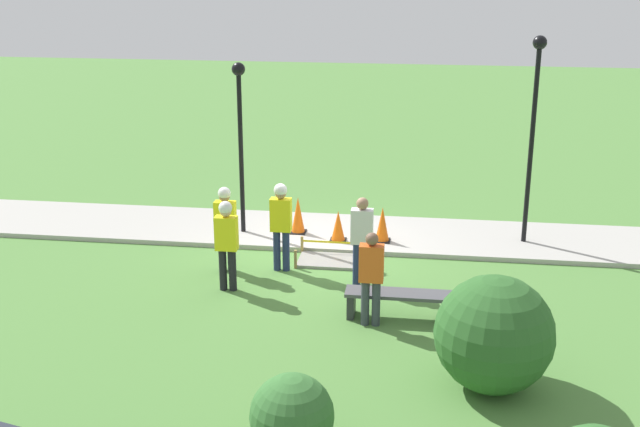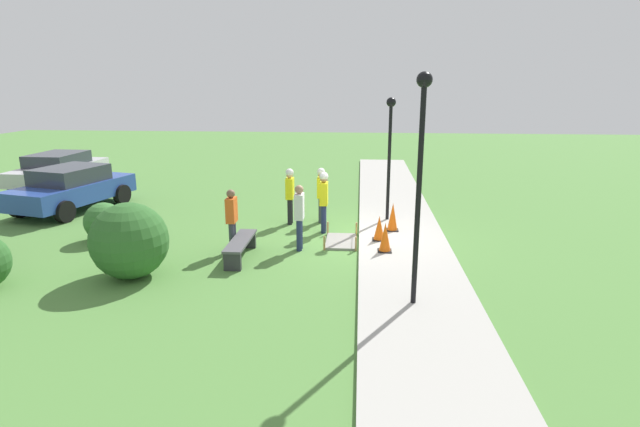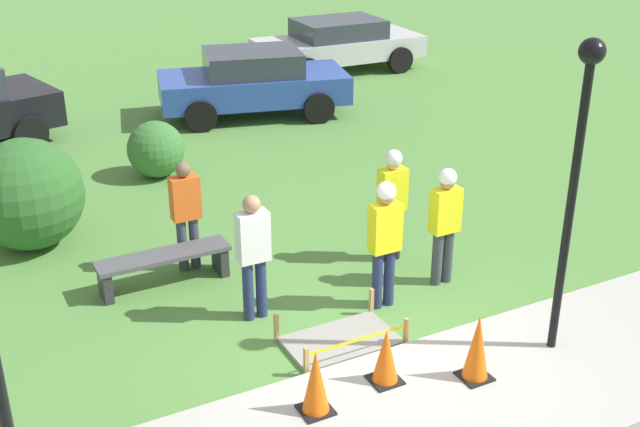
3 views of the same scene
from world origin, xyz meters
TOP-DOWN VIEW (x-y plane):
  - ground_plane at (0.00, 0.00)m, footprint 60.00×60.00m
  - sidewalk at (0.00, -1.17)m, footprint 28.00×2.35m
  - wet_concrete_patch at (-0.35, 0.48)m, footprint 1.40×0.86m
  - traffic_cone_near_patch at (-1.27, -0.64)m, footprint 0.34×0.34m
  - traffic_cone_far_patch at (-0.35, -0.53)m, footprint 0.34×0.34m
  - traffic_cone_sidewalk_edge at (0.57, -0.94)m, footprint 0.34×0.34m
  - park_bench at (-1.79, 2.88)m, footprint 1.83×0.44m
  - worker_supervisor at (0.57, 1.02)m, footprint 0.40×0.25m
  - worker_assistant at (1.37, 2.10)m, footprint 0.40×0.25m
  - worker_trainee at (1.63, 1.18)m, footprint 0.40×0.24m
  - bystander_in_orange_shirt at (-1.33, 3.19)m, footprint 0.40×0.22m
  - bystander_in_gray_shirt at (-1.03, 1.52)m, footprint 0.40×0.22m
  - lamppost_near at (1.77, -0.85)m, footprint 0.28×0.28m
  - lamppost_far at (-4.24, -1.05)m, footprint 0.28×0.28m
  - shrub_rounded_mid at (-3.18, 4.99)m, footprint 1.68×1.68m
  - shrub_rounded_far at (-0.66, 6.91)m, footprint 1.05×1.05m

SIDE VIEW (x-z plane):
  - ground_plane at x=0.00m, z-range 0.00..0.00m
  - wet_concrete_patch at x=-0.35m, z-range -0.15..0.23m
  - sidewalk at x=0.00m, z-range 0.00..0.10m
  - park_bench at x=-1.79m, z-range 0.10..0.58m
  - traffic_cone_far_patch at x=-0.35m, z-range 0.10..0.76m
  - traffic_cone_near_patch at x=-1.27m, z-range 0.10..0.84m
  - traffic_cone_sidewalk_edge at x=0.57m, z-range 0.10..0.90m
  - shrub_rounded_far at x=-0.66m, z-range 0.00..1.05m
  - shrub_rounded_mid at x=-3.18m, z-range 0.00..1.68m
  - bystander_in_orange_shirt at x=-1.33m, z-range 0.10..1.72m
  - bystander_in_gray_shirt at x=-1.03m, z-range 0.11..1.81m
  - worker_trainee at x=1.63m, z-range 0.15..1.84m
  - worker_assistant at x=1.37m, z-range 0.15..1.86m
  - worker_supervisor at x=0.57m, z-range 0.17..1.92m
  - lamppost_near at x=1.77m, z-range 0.69..4.35m
  - lamppost_far at x=-4.24m, z-range 0.73..4.99m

